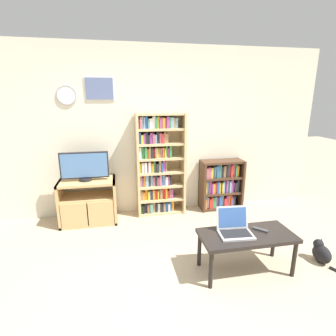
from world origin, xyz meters
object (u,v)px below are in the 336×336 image
at_px(television, 85,166).
at_px(bookshelf_tall, 158,165).
at_px(tv_stand, 88,201).
at_px(remote_near_laptop, 260,230).
at_px(coffee_table, 247,238).
at_px(cat, 321,252).
at_px(bookshelf_short, 220,185).
at_px(laptop, 234,227).

relative_size(television, bookshelf_tall, 0.42).
height_order(tv_stand, remote_near_laptop, tv_stand).
distance_m(coffee_table, cat, 0.98).
relative_size(coffee_table, remote_near_laptop, 6.79).
bearing_deg(television, tv_stand, -27.42).
distance_m(bookshelf_short, cat, 1.80).
distance_m(coffee_table, laptop, 0.18).
height_order(tv_stand, coffee_table, tv_stand).
bearing_deg(bookshelf_short, coffee_table, -102.59).
relative_size(coffee_table, cat, 2.19).
height_order(television, coffee_table, television).
distance_m(laptop, remote_near_laptop, 0.31).
xyz_separation_m(television, laptop, (1.65, -1.49, -0.36)).
bearing_deg(bookshelf_short, remote_near_laptop, -96.85).
xyz_separation_m(tv_stand, coffee_table, (1.76, -1.53, 0.06)).
xyz_separation_m(tv_stand, bookshelf_tall, (1.08, 0.14, 0.47)).
height_order(television, remote_near_laptop, television).
xyz_separation_m(bookshelf_short, cat, (0.57, -1.68, -0.29)).
bearing_deg(television, remote_near_laptop, -37.55).
bearing_deg(cat, bookshelf_tall, 131.88).
distance_m(tv_stand, remote_near_laptop, 2.45).
bearing_deg(bookshelf_short, bookshelf_tall, 179.36).
bearing_deg(tv_stand, bookshelf_short, 3.37).
bearing_deg(laptop, coffee_table, -17.11).
bearing_deg(bookshelf_short, tv_stand, -176.63).
xyz_separation_m(bookshelf_short, laptop, (-0.50, -1.61, 0.10)).
bearing_deg(coffee_table, remote_near_laptop, 12.69).
relative_size(bookshelf_short, remote_near_laptop, 5.64).
bearing_deg(coffee_table, television, 139.07).
bearing_deg(remote_near_laptop, coffee_table, 149.64).
bearing_deg(tv_stand, cat, -29.88).
bearing_deg(remote_near_laptop, bookshelf_short, 40.10).
bearing_deg(tv_stand, remote_near_laptop, -37.61).
bearing_deg(television, bookshelf_tall, 6.84).
bearing_deg(coffee_table, bookshelf_tall, 112.22).
distance_m(remote_near_laptop, cat, 0.84).
bearing_deg(bookshelf_short, laptop, -107.14).
distance_m(bookshelf_short, coffee_table, 1.70).
bearing_deg(bookshelf_tall, television, -173.16).
bearing_deg(tv_stand, laptop, -42.16).
distance_m(television, coffee_table, 2.40).
xyz_separation_m(television, cat, (2.71, -1.56, -0.76)).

